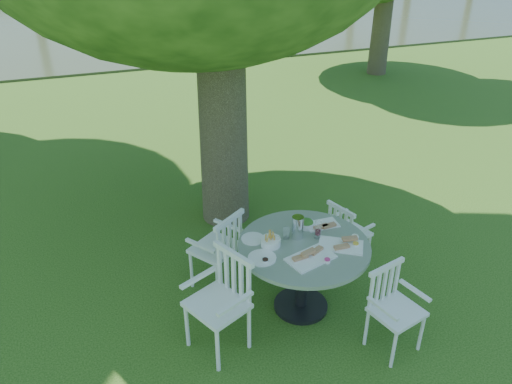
# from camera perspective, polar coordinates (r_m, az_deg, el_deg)

# --- Properties ---
(ground) EXTENTS (140.00, 140.00, 0.00)m
(ground) POSITION_cam_1_polar(r_m,az_deg,el_deg) (5.95, 0.66, -8.07)
(ground) COLOR #1C3E0D
(ground) RESTS_ON ground
(table) EXTENTS (1.29, 1.29, 0.79)m
(table) POSITION_cam_1_polar(r_m,az_deg,el_deg) (4.99, 5.43, -7.55)
(table) COLOR black
(table) RESTS_ON ground
(chair_ne) EXTENTS (0.49, 0.51, 0.81)m
(chair_ne) POSITION_cam_1_polar(r_m,az_deg,el_deg) (5.74, 10.11, -4.33)
(chair_ne) COLOR white
(chair_ne) RESTS_ON ground
(chair_nw) EXTENTS (0.63, 0.62, 0.92)m
(chair_nw) POSITION_cam_1_polar(r_m,az_deg,el_deg) (5.30, -3.93, -6.13)
(chair_nw) COLOR white
(chair_nw) RESTS_ON ground
(chair_sw) EXTENTS (0.63, 0.65, 0.98)m
(chair_sw) POSITION_cam_1_polar(r_m,az_deg,el_deg) (4.63, -3.59, -11.53)
(chair_sw) COLOR white
(chair_sw) RESTS_ON ground
(chair_se) EXTENTS (0.51, 0.49, 0.84)m
(chair_se) POSITION_cam_1_polar(r_m,az_deg,el_deg) (4.83, 15.15, -11.98)
(chair_se) COLOR white
(chair_se) RESTS_ON ground
(tableware) EXTENTS (1.16, 0.79, 0.24)m
(tableware) POSITION_cam_1_polar(r_m,az_deg,el_deg) (4.89, 4.92, -5.29)
(tableware) COLOR white
(tableware) RESTS_ON table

